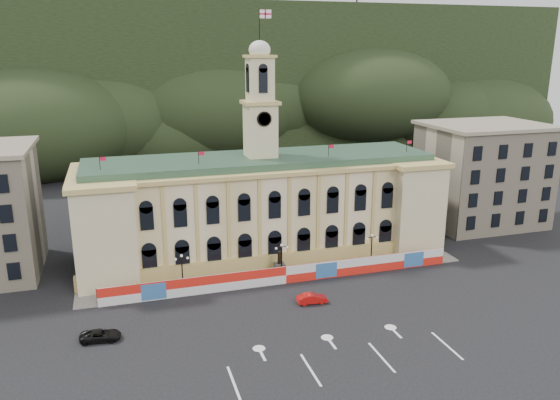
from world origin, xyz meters
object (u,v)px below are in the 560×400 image
object	(u,v)px
lamp_center	(282,258)
red_sedan	(312,298)
statue	(280,267)
black_suv	(100,335)

from	to	relation	value
lamp_center	red_sedan	xyz separation A→B (m)	(1.37, -8.86, -2.42)
statue	lamp_center	bearing A→B (deg)	-90.00
red_sedan	lamp_center	bearing A→B (deg)	13.43
statue	lamp_center	world-z (taller)	lamp_center
red_sedan	black_suv	xyz separation A→B (m)	(-25.91, -1.79, -0.03)
lamp_center	black_suv	xyz separation A→B (m)	(-24.54, -10.66, -2.45)
statue	lamp_center	size ratio (longest dim) A/B	0.72
lamp_center	statue	bearing A→B (deg)	90.00
red_sedan	black_suv	size ratio (longest dim) A/B	0.87
statue	lamp_center	distance (m)	2.14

